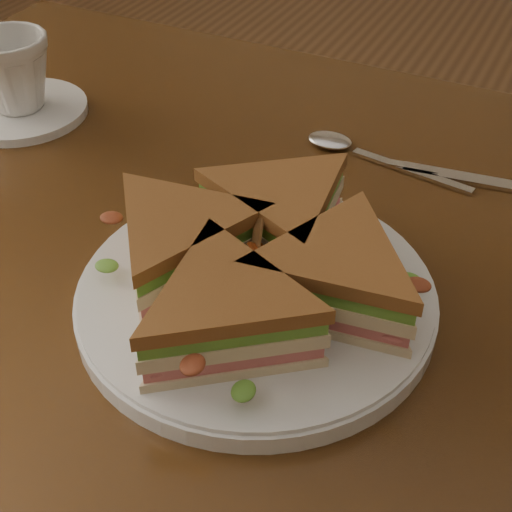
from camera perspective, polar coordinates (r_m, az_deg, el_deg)
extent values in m
cube|color=#321B0B|center=(0.62, 3.35, -2.15)|extent=(1.20, 0.80, 0.04)
cylinder|color=black|center=(1.31, -13.20, 1.52)|extent=(0.06, 0.06, 0.71)
cylinder|color=white|center=(0.56, 0.00, -3.29)|extent=(0.28, 0.28, 0.02)
cube|color=silver|center=(0.73, 12.33, 6.60)|extent=(0.13, 0.03, 0.00)
ellipsoid|color=silver|center=(0.77, 5.93, 9.14)|extent=(0.05, 0.03, 0.01)
cube|color=silver|center=(0.74, 19.36, 5.30)|extent=(0.20, 0.04, 0.00)
cube|color=silver|center=(0.74, 12.49, 6.80)|extent=(0.05, 0.02, 0.00)
cylinder|color=white|center=(0.86, -18.26, 10.99)|extent=(0.15, 0.15, 0.01)
imported|color=white|center=(0.84, -18.90, 13.72)|extent=(0.11, 0.11, 0.08)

